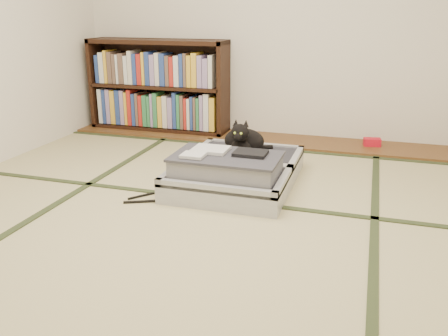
% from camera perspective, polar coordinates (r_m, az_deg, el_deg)
% --- Properties ---
extents(floor, '(4.50, 4.50, 0.00)m').
position_cam_1_polar(floor, '(2.84, -3.09, -6.85)').
color(floor, tan).
rests_on(floor, ground).
extents(wood_strip, '(4.00, 0.50, 0.02)m').
position_cam_1_polar(wood_strip, '(4.65, 5.49, 3.43)').
color(wood_strip, brown).
rests_on(wood_strip, ground).
extents(red_item, '(0.16, 0.11, 0.07)m').
position_cam_1_polar(red_item, '(4.58, 17.39, 3.00)').
color(red_item, red).
rests_on(red_item, wood_strip).
extents(tatami_borders, '(4.00, 4.50, 0.01)m').
position_cam_1_polar(tatami_borders, '(3.27, -0.08, -3.24)').
color(tatami_borders, '#2D381E').
rests_on(tatami_borders, ground).
extents(bookcase, '(1.45, 0.33, 0.93)m').
position_cam_1_polar(bookcase, '(5.00, -7.88, 9.57)').
color(bookcase, black).
rests_on(bookcase, wood_strip).
extents(suitcase, '(0.81, 1.08, 0.32)m').
position_cam_1_polar(suitcase, '(3.41, 1.37, -0.35)').
color(suitcase, '#B2B3B7').
rests_on(suitcase, floor).
extents(cat, '(0.36, 0.36, 0.29)m').
position_cam_1_polar(cat, '(3.64, 2.35, 3.35)').
color(cat, black).
rests_on(cat, suitcase).
extents(cable_coil, '(0.11, 0.11, 0.03)m').
position_cam_1_polar(cable_coil, '(3.65, 5.20, 1.76)').
color(cable_coil, white).
rests_on(cable_coil, suitcase).
extents(hanger, '(0.39, 0.26, 0.01)m').
position_cam_1_polar(hanger, '(3.21, -8.30, -3.74)').
color(hanger, black).
rests_on(hanger, floor).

